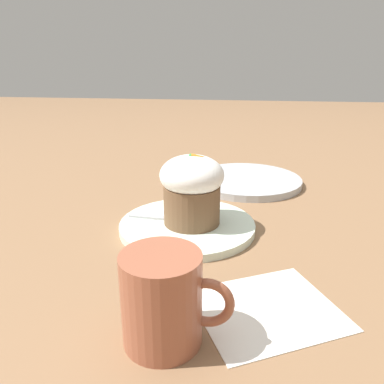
% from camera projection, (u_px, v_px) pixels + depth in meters
% --- Properties ---
extents(ground_plane, '(4.00, 4.00, 0.00)m').
position_uv_depth(ground_plane, '(187.00, 229.00, 0.60)').
color(ground_plane, '#846042').
extents(dessert_plate, '(0.22, 0.22, 0.01)m').
position_uv_depth(dessert_plate, '(187.00, 226.00, 0.60)').
color(dessert_plate, silver).
rests_on(dessert_plate, ground_plane).
extents(carrot_cake, '(0.10, 0.10, 0.11)m').
position_uv_depth(carrot_cake, '(192.00, 188.00, 0.58)').
color(carrot_cake, brown).
rests_on(carrot_cake, dessert_plate).
extents(spoon, '(0.11, 0.04, 0.01)m').
position_uv_depth(spoon, '(172.00, 218.00, 0.61)').
color(spoon, '#B7B7BC').
rests_on(spoon, dessert_plate).
extents(coffee_cup, '(0.11, 0.08, 0.09)m').
position_uv_depth(coffee_cup, '(164.00, 299.00, 0.35)').
color(coffee_cup, '#9E563D').
rests_on(coffee_cup, ground_plane).
extents(side_plate, '(0.24, 0.24, 0.01)m').
position_uv_depth(side_plate, '(246.00, 180.00, 0.82)').
color(side_plate, '#B2B7BC').
rests_on(side_plate, ground_plane).
extents(paper_napkin, '(0.19, 0.18, 0.00)m').
position_uv_depth(paper_napkin, '(267.00, 309.00, 0.41)').
color(paper_napkin, white).
rests_on(paper_napkin, ground_plane).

